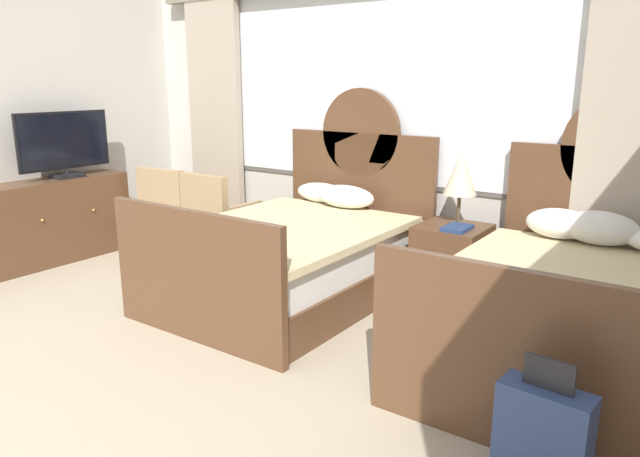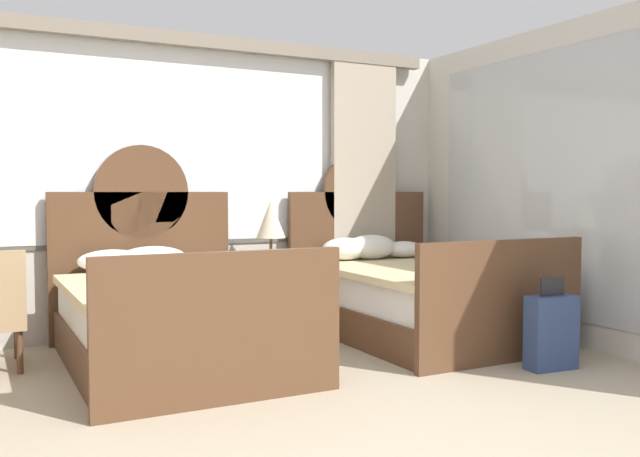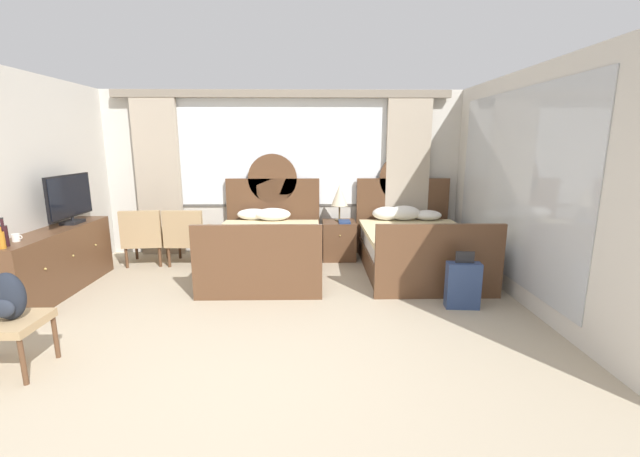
{
  "view_description": "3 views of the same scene",
  "coord_description": "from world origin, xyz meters",
  "px_view_note": "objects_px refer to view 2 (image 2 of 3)",
  "views": [
    {
      "loc": [
        2.68,
        -0.95,
        1.75
      ],
      "look_at": [
        0.53,
        2.09,
        0.81
      ],
      "focal_mm": 33.13,
      "sensor_mm": 36.0,
      "label": 1
    },
    {
      "loc": [
        -1.52,
        -2.22,
        1.28
      ],
      "look_at": [
        0.81,
        2.3,
        1.01
      ],
      "focal_mm": 38.43,
      "sensor_mm": 36.0,
      "label": 2
    },
    {
      "loc": [
        0.48,
        -3.04,
        1.87
      ],
      "look_at": [
        0.57,
        1.86,
        0.83
      ],
      "focal_mm": 22.94,
      "sensor_mm": 36.0,
      "label": 3
    }
  ],
  "objects_px": {
    "bed_near_window": "(173,316)",
    "bed_near_mirror": "(415,294)",
    "table_lamp_on_nightstand": "(271,220)",
    "nightstand_between_beds": "(273,300)",
    "suitcase_on_floor": "(551,332)",
    "book_on_nightstand": "(286,265)"
  },
  "relations": [
    {
      "from": "book_on_nightstand",
      "to": "bed_near_mirror",
      "type": "bearing_deg",
      "value": -28.32
    },
    {
      "from": "bed_near_mirror",
      "to": "suitcase_on_floor",
      "type": "distance_m",
      "value": 1.43
    },
    {
      "from": "bed_near_mirror",
      "to": "book_on_nightstand",
      "type": "relative_size",
      "value": 8.34
    },
    {
      "from": "bed_near_mirror",
      "to": "bed_near_window",
      "type": "bearing_deg",
      "value": -179.64
    },
    {
      "from": "nightstand_between_beds",
      "to": "suitcase_on_floor",
      "type": "bearing_deg",
      "value": -58.06
    },
    {
      "from": "bed_near_mirror",
      "to": "suitcase_on_floor",
      "type": "height_order",
      "value": "bed_near_mirror"
    },
    {
      "from": "bed_near_window",
      "to": "table_lamp_on_nightstand",
      "type": "relative_size",
      "value": 3.66
    },
    {
      "from": "nightstand_between_beds",
      "to": "book_on_nightstand",
      "type": "xyz_separation_m",
      "value": [
        0.08,
        -0.1,
        0.32
      ]
    },
    {
      "from": "bed_near_mirror",
      "to": "suitcase_on_floor",
      "type": "xyz_separation_m",
      "value": [
        0.2,
        -1.41,
        -0.09
      ]
    },
    {
      "from": "bed_near_mirror",
      "to": "suitcase_on_floor",
      "type": "bearing_deg",
      "value": -82.05
    },
    {
      "from": "bed_near_mirror",
      "to": "book_on_nightstand",
      "type": "distance_m",
      "value": 1.18
    },
    {
      "from": "bed_near_window",
      "to": "table_lamp_on_nightstand",
      "type": "height_order",
      "value": "bed_near_window"
    },
    {
      "from": "bed_near_window",
      "to": "suitcase_on_floor",
      "type": "height_order",
      "value": "bed_near_window"
    },
    {
      "from": "table_lamp_on_nightstand",
      "to": "nightstand_between_beds",
      "type": "bearing_deg",
      "value": -96.58
    },
    {
      "from": "bed_near_window",
      "to": "table_lamp_on_nightstand",
      "type": "xyz_separation_m",
      "value": [
        1.1,
        0.74,
        0.67
      ]
    },
    {
      "from": "bed_near_window",
      "to": "bed_near_mirror",
      "type": "distance_m",
      "value": 2.18
    },
    {
      "from": "book_on_nightstand",
      "to": "table_lamp_on_nightstand",
      "type": "bearing_deg",
      "value": 111.22
    },
    {
      "from": "table_lamp_on_nightstand",
      "to": "book_on_nightstand",
      "type": "distance_m",
      "value": 0.44
    },
    {
      "from": "suitcase_on_floor",
      "to": "bed_near_window",
      "type": "bearing_deg",
      "value": 149.54
    },
    {
      "from": "bed_near_window",
      "to": "suitcase_on_floor",
      "type": "bearing_deg",
      "value": -30.46
    },
    {
      "from": "bed_near_window",
      "to": "book_on_nightstand",
      "type": "xyz_separation_m",
      "value": [
        1.17,
        0.56,
        0.27
      ]
    },
    {
      "from": "bed_near_window",
      "to": "bed_near_mirror",
      "type": "relative_size",
      "value": 1.0
    }
  ]
}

